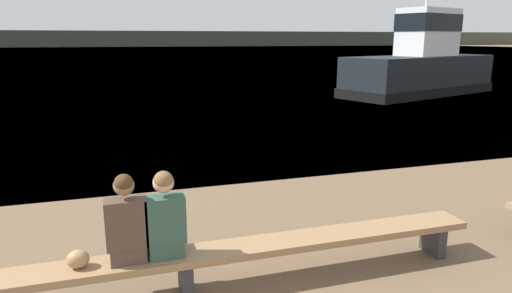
# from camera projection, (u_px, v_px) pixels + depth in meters

# --- Properties ---
(water_surface) EXTENTS (240.00, 240.00, 0.00)m
(water_surface) POSITION_uv_depth(u_px,v_px,m) (112.00, 49.00, 119.45)
(water_surface) COLOR #426B8E
(water_surface) RESTS_ON ground
(far_shoreline) EXTENTS (600.00, 12.00, 4.93)m
(far_shoreline) POSITION_uv_depth(u_px,v_px,m) (111.00, 39.00, 146.97)
(far_shoreline) COLOR #424738
(far_shoreline) RESTS_ON ground
(bench_main) EXTENTS (6.86, 0.43, 0.46)m
(bench_main) POSITION_uv_depth(u_px,v_px,m) (185.00, 260.00, 4.80)
(bench_main) COLOR #8E6B47
(bench_main) RESTS_ON ground
(person_left) EXTENTS (0.40, 0.40, 0.93)m
(person_left) POSITION_uv_depth(u_px,v_px,m) (126.00, 224.00, 4.53)
(person_left) COLOR #4C382D
(person_left) RESTS_ON bench_main
(person_right) EXTENTS (0.40, 0.40, 0.93)m
(person_right) POSITION_uv_depth(u_px,v_px,m) (165.00, 219.00, 4.64)
(person_right) COLOR #2D4C3D
(person_right) RESTS_ON bench_main
(shopping_bag) EXTENTS (0.22, 0.18, 0.18)m
(shopping_bag) POSITION_uv_depth(u_px,v_px,m) (78.00, 259.00, 4.47)
(shopping_bag) COLOR #9E754C
(shopping_bag) RESTS_ON bench_main
(tugboat_red) EXTENTS (9.09, 5.52, 6.53)m
(tugboat_red) POSITION_uv_depth(u_px,v_px,m) (421.00, 68.00, 21.94)
(tugboat_red) COLOR black
(tugboat_red) RESTS_ON water_surface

